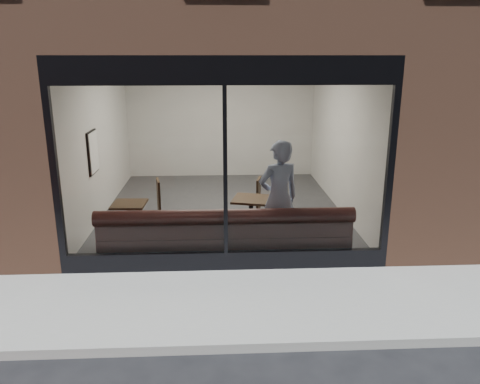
{
  "coord_description": "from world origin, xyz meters",
  "views": [
    {
      "loc": [
        -0.11,
        -4.59,
        3.18
      ],
      "look_at": [
        0.23,
        2.4,
        1.15
      ],
      "focal_mm": 35.0,
      "sensor_mm": 36.0,
      "label": 1
    }
  ],
  "objects_px": {
    "cafe_table_right": "(251,199)",
    "cafe_chair_left": "(150,216)",
    "banquette": "(226,246)",
    "person": "(279,198)",
    "cafe_table_left": "(129,204)",
    "cafe_chair_right": "(249,213)"
  },
  "relations": [
    {
      "from": "cafe_table_right",
      "to": "cafe_chair_left",
      "type": "distance_m",
      "value": 2.06
    },
    {
      "from": "cafe_table_right",
      "to": "banquette",
      "type": "bearing_deg",
      "value": -118.12
    },
    {
      "from": "person",
      "to": "cafe_table_left",
      "type": "bearing_deg",
      "value": -30.81
    },
    {
      "from": "cafe_chair_right",
      "to": "cafe_table_right",
      "type": "bearing_deg",
      "value": 101.94
    },
    {
      "from": "person",
      "to": "cafe_chair_left",
      "type": "distance_m",
      "value": 2.74
    },
    {
      "from": "banquette",
      "to": "cafe_chair_right",
      "type": "height_order",
      "value": "banquette"
    },
    {
      "from": "banquette",
      "to": "cafe_chair_right",
      "type": "bearing_deg",
      "value": 73.16
    },
    {
      "from": "banquette",
      "to": "person",
      "type": "relative_size",
      "value": 2.08
    },
    {
      "from": "person",
      "to": "cafe_table_left",
      "type": "relative_size",
      "value": 3.44
    },
    {
      "from": "cafe_chair_left",
      "to": "cafe_chair_right",
      "type": "xyz_separation_m",
      "value": [
        1.91,
        0.1,
        0.0
      ]
    },
    {
      "from": "person",
      "to": "cafe_table_right",
      "type": "bearing_deg",
      "value": -79.38
    },
    {
      "from": "banquette",
      "to": "cafe_table_left",
      "type": "distance_m",
      "value": 1.86
    },
    {
      "from": "cafe_chair_left",
      "to": "cafe_chair_right",
      "type": "distance_m",
      "value": 1.91
    },
    {
      "from": "banquette",
      "to": "cafe_chair_left",
      "type": "height_order",
      "value": "banquette"
    },
    {
      "from": "person",
      "to": "cafe_chair_right",
      "type": "distance_m",
      "value": 1.63
    },
    {
      "from": "cafe_table_right",
      "to": "cafe_chair_right",
      "type": "height_order",
      "value": "cafe_table_right"
    },
    {
      "from": "cafe_chair_right",
      "to": "cafe_table_left",
      "type": "bearing_deg",
      "value": 35.41
    },
    {
      "from": "banquette",
      "to": "cafe_table_left",
      "type": "bearing_deg",
      "value": 156.58
    },
    {
      "from": "person",
      "to": "cafe_table_right",
      "type": "xyz_separation_m",
      "value": [
        -0.4,
        0.69,
        -0.22
      ]
    },
    {
      "from": "cafe_table_left",
      "to": "cafe_chair_right",
      "type": "distance_m",
      "value": 2.36
    },
    {
      "from": "banquette",
      "to": "cafe_chair_right",
      "type": "relative_size",
      "value": 10.36
    },
    {
      "from": "cafe_table_left",
      "to": "cafe_chair_left",
      "type": "bearing_deg",
      "value": 74.49
    }
  ]
}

